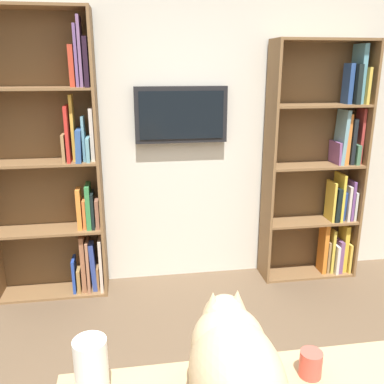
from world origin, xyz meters
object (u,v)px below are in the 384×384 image
at_px(paper_towel_roll, 92,369).
at_px(wall_mounted_tv, 181,115).
at_px(bookshelf_right, 57,168).
at_px(cat, 234,368).
at_px(bookshelf_left, 325,170).
at_px(coffee_mug, 311,364).

bearing_deg(paper_towel_roll, wall_mounted_tv, -104.94).
bearing_deg(paper_towel_roll, bookshelf_right, -79.15).
relative_size(wall_mounted_tv, paper_towel_roll, 3.37).
height_order(wall_mounted_tv, cat, wall_mounted_tv).
bearing_deg(cat, paper_towel_roll, -18.42).
bearing_deg(bookshelf_left, coffee_mug, 63.42).
relative_size(bookshelf_left, bookshelf_right, 0.91).
xyz_separation_m(cat, coffee_mug, (-0.32, -0.13, -0.13)).
bearing_deg(coffee_mug, paper_towel_roll, -0.99).
bearing_deg(wall_mounted_tv, coffee_mug, 94.52).
xyz_separation_m(bookshelf_right, coffee_mug, (-1.16, 2.11, -0.25)).
distance_m(bookshelf_right, coffee_mug, 2.42).
bearing_deg(cat, bookshelf_right, -69.49).
height_order(wall_mounted_tv, paper_towel_roll, wall_mounted_tv).
height_order(bookshelf_left, bookshelf_right, bookshelf_right).
relative_size(bookshelf_left, coffee_mug, 21.06).
relative_size(bookshelf_left, cat, 3.29).
distance_m(wall_mounted_tv, cat, 2.39).
xyz_separation_m(bookshelf_right, cat, (-0.84, 2.25, -0.12)).
xyz_separation_m(paper_towel_roll, coffee_mug, (-0.76, 0.01, -0.06)).
bearing_deg(bookshelf_left, wall_mounted_tv, -3.86).
relative_size(wall_mounted_tv, coffee_mug, 7.75).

